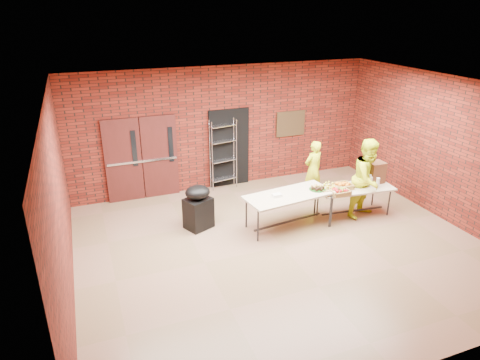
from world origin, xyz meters
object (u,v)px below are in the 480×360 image
(table_right, at_px, (355,190))
(table_left, at_px, (289,197))
(volunteer_man, at_px, (368,178))
(volunteer_woman, at_px, (313,169))
(covered_grill, at_px, (198,207))
(coffee_dispenser, at_px, (375,172))
(wire_rack, at_px, (223,155))

(table_right, bearing_deg, table_left, -175.63)
(table_right, bearing_deg, volunteer_man, -8.16)
(volunteer_man, bearing_deg, table_right, 146.19)
(table_left, distance_m, volunteer_woman, 1.84)
(covered_grill, height_order, volunteer_woman, volunteer_woman)
(coffee_dispenser, bearing_deg, table_left, -178.05)
(coffee_dispenser, distance_m, volunteer_man, 0.38)
(table_right, distance_m, volunteer_woman, 1.35)
(covered_grill, height_order, volunteer_man, volunteer_man)
(wire_rack, relative_size, covered_grill, 1.88)
(wire_rack, xyz_separation_m, volunteer_man, (2.54, -2.71, -0.01))
(table_right, relative_size, volunteer_woman, 1.22)
(coffee_dispenser, height_order, covered_grill, coffee_dispenser)
(covered_grill, distance_m, volunteer_man, 3.90)
(table_left, distance_m, table_right, 1.67)
(table_right, xyz_separation_m, volunteer_man, (0.28, -0.07, 0.27))
(volunteer_woman, bearing_deg, table_right, 91.16)
(coffee_dispenser, bearing_deg, volunteer_man, -151.86)
(volunteer_man, bearing_deg, table_left, 156.91)
(wire_rack, distance_m, volunteer_woman, 2.36)
(wire_rack, distance_m, covered_grill, 2.33)
(wire_rack, height_order, table_right, wire_rack)
(wire_rack, distance_m, table_right, 3.50)
(volunteer_woman, relative_size, volunteer_man, 0.80)
(volunteer_man, bearing_deg, covered_grill, 148.04)
(wire_rack, xyz_separation_m, volunteer_woman, (1.93, -1.34, -0.20))
(covered_grill, distance_m, volunteer_woman, 3.23)
(wire_rack, distance_m, table_left, 2.69)
(table_left, xyz_separation_m, volunteer_man, (1.94, -0.10, 0.19))
(coffee_dispenser, bearing_deg, covered_grill, 171.50)
(table_left, distance_m, coffee_dispenser, 2.29)
(volunteer_man, bearing_deg, volunteer_woman, 94.16)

